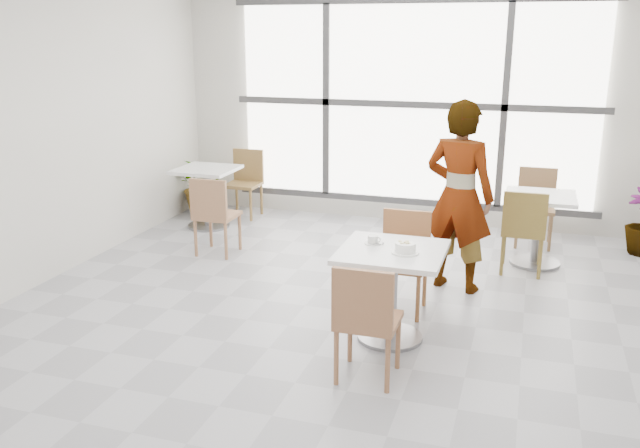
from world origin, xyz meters
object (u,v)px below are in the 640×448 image
(main_table, at_px, (391,277))
(bg_chair_right_far, at_px, (536,201))
(bg_table_right, at_px, (538,219))
(bg_chair_left_near, at_px, (214,211))
(chair_near, at_px, (366,316))
(coffee_cup, at_px, (373,240))
(bg_table_left, at_px, (207,189))
(chair_far, at_px, (404,254))
(bg_chair_right_near, at_px, (524,227))
(bg_chair_left_far, at_px, (245,178))
(person, at_px, (459,197))
(plant_left, at_px, (203,186))
(oatmeal_bowl, at_px, (405,248))

(main_table, bearing_deg, bg_chair_right_far, 70.37)
(main_table, height_order, bg_table_right, same)
(main_table, bearing_deg, bg_chair_left_near, 147.24)
(chair_near, distance_m, coffee_cup, 0.88)
(bg_table_left, xyz_separation_m, bg_chair_left_near, (0.57, -0.98, 0.01))
(chair_far, bearing_deg, bg_chair_right_near, 50.99)
(chair_far, xyz_separation_m, bg_chair_left_far, (-2.58, 2.44, 0.00))
(chair_near, height_order, bg_table_right, chair_near)
(person, bearing_deg, plant_left, -10.82)
(chair_near, xyz_separation_m, bg_chair_left_near, (-2.23, 2.18, 0.00))
(bg_chair_left_near, height_order, plant_left, bg_chair_left_near)
(chair_near, relative_size, person, 0.49)
(bg_chair_left_near, bearing_deg, oatmeal_bowl, 147.49)
(main_table, height_order, bg_chair_right_far, bg_chair_right_far)
(main_table, distance_m, person, 1.37)
(oatmeal_bowl, bearing_deg, bg_table_right, 66.70)
(bg_chair_right_near, bearing_deg, coffee_cup, 57.39)
(main_table, xyz_separation_m, oatmeal_bowl, (0.11, -0.06, 0.27))
(oatmeal_bowl, relative_size, coffee_cup, 1.32)
(bg_table_left, height_order, bg_table_right, same)
(oatmeal_bowl, distance_m, coffee_cup, 0.32)
(chair_far, distance_m, bg_table_right, 1.93)
(person, xyz_separation_m, bg_table_right, (0.73, 0.94, -0.41))
(main_table, xyz_separation_m, plant_left, (-3.18, 3.01, -0.15))
(bg_chair_left_near, bearing_deg, plant_left, -59.15)
(plant_left, bearing_deg, bg_chair_left_far, 8.29)
(bg_table_right, bearing_deg, chair_near, -110.72)
(coffee_cup, xyz_separation_m, bg_chair_left_near, (-2.08, 1.36, -0.28))
(oatmeal_bowl, xyz_separation_m, bg_chair_right_near, (0.84, 1.91, -0.29))
(chair_far, relative_size, bg_chair_left_far, 1.00)
(main_table, distance_m, oatmeal_bowl, 0.30)
(oatmeal_bowl, distance_m, plant_left, 4.52)
(main_table, relative_size, bg_table_right, 1.07)
(chair_far, xyz_separation_m, bg_chair_right_far, (1.08, 2.32, 0.00))
(chair_near, bearing_deg, bg_table_right, -110.72)
(bg_chair_right_far, bearing_deg, plant_left, 179.43)
(bg_chair_left_near, relative_size, bg_chair_right_far, 1.00)
(coffee_cup, bearing_deg, bg_chair_right_far, 66.77)
(chair_near, bearing_deg, coffee_cup, -79.64)
(coffee_cup, height_order, plant_left, coffee_cup)
(oatmeal_bowl, xyz_separation_m, bg_table_right, (0.98, 2.27, -0.31))
(main_table, height_order, coffee_cup, coffee_cup)
(person, xyz_separation_m, bg_table_left, (-3.19, 1.16, -0.41))
(bg_table_left, bearing_deg, plant_left, 121.60)
(plant_left, bearing_deg, bg_chair_left_near, -59.15)
(bg_chair_left_near, height_order, bg_chair_left_far, same)
(bg_chair_right_near, bearing_deg, bg_chair_left_far, -19.22)
(chair_near, bearing_deg, bg_table_left, -48.39)
(chair_far, xyz_separation_m, bg_chair_left_near, (-2.23, 0.80, 0.00))
(bg_table_right, relative_size, bg_chair_right_near, 0.86)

